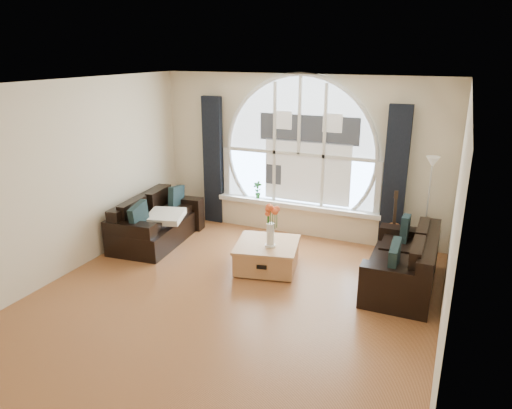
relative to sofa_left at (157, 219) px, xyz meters
name	(u,v)px	position (x,y,z in m)	size (l,w,h in m)	color
ground	(228,303)	(2.00, -1.37, -0.40)	(5.00, 5.50, 0.01)	brown
ceiling	(223,85)	(2.00, -1.37, 2.30)	(5.00, 5.50, 0.01)	silver
wall_back	(300,156)	(2.00, 1.38, 0.95)	(5.00, 0.01, 2.70)	beige
wall_front	(40,317)	(2.00, -4.12, 0.95)	(5.00, 0.01, 2.70)	beige
wall_left	(65,180)	(-0.50, -1.37, 0.95)	(0.01, 5.50, 2.70)	beige
wall_right	(453,233)	(4.50, -1.37, 0.95)	(0.01, 5.50, 2.70)	beige
attic_slope	(432,130)	(4.20, -1.37, 1.95)	(0.92, 5.50, 0.72)	silver
arched_window	(300,140)	(2.00, 1.35, 1.23)	(2.60, 0.06, 2.15)	silver
window_sill	(296,205)	(2.00, 1.28, 0.11)	(2.90, 0.22, 0.08)	white
window_frame	(299,141)	(2.00, 1.32, 1.23)	(2.76, 0.08, 2.15)	white
neighbor_house	(308,149)	(2.15, 1.34, 1.10)	(1.70, 0.02, 1.50)	silver
curtain_left	(213,161)	(0.40, 1.26, 0.75)	(0.35, 0.12, 2.30)	black
curtain_right	(395,179)	(3.60, 1.26, 0.75)	(0.35, 0.12, 2.30)	black
sofa_left	(157,219)	(0.00, 0.00, 0.00)	(0.83, 1.66, 0.74)	black
sofa_right	(402,259)	(3.94, -0.01, 0.00)	(0.84, 1.67, 0.74)	black
coffee_chest	(267,254)	(2.07, -0.22, -0.18)	(0.88, 0.88, 0.43)	#B77C4B
throw_blanket	(166,216)	(0.23, -0.08, 0.10)	(0.55, 0.55, 0.10)	silver
vase_flowers	(271,221)	(2.15, -0.31, 0.38)	(0.24, 0.24, 0.70)	white
floor_lamp	(427,209)	(4.13, 1.06, 0.40)	(0.24, 0.24, 1.60)	#B2B2B2
guitar	(394,222)	(3.67, 1.05, 0.13)	(0.36, 0.24, 1.06)	brown
potted_plant	(258,190)	(1.26, 1.28, 0.30)	(0.16, 0.11, 0.31)	#1E6023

